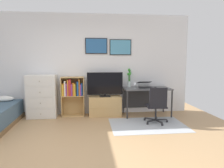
{
  "coord_description": "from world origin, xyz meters",
  "views": [
    {
      "loc": [
        0.3,
        -3.23,
        1.5
      ],
      "look_at": [
        0.83,
        1.5,
        0.92
      ],
      "focal_mm": 33.1,
      "sensor_mm": 36.0,
      "label": 1
    }
  ],
  "objects": [
    {
      "name": "tv_stand",
      "position": [
        0.71,
        2.17,
        0.26
      ],
      "size": [
        0.85,
        0.41,
        0.51
      ],
      "color": "tan",
      "rests_on": "ground_plane"
    },
    {
      "name": "wall_back_with_posters",
      "position": [
        0.01,
        2.43,
        1.36
      ],
      "size": [
        6.12,
        0.09,
        2.7
      ],
      "color": "white",
      "rests_on": "ground_plane"
    },
    {
      "name": "wine_glass",
      "position": [
        1.48,
        1.97,
        0.87
      ],
      "size": [
        0.07,
        0.07,
        0.18
      ],
      "color": "silver",
      "rests_on": "desk"
    },
    {
      "name": "office_chair",
      "position": [
        1.85,
        1.31,
        0.46
      ],
      "size": [
        0.57,
        0.58,
        0.86
      ],
      "rotation": [
        0.0,
        0.0,
        -0.07
      ],
      "color": "#232326",
      "rests_on": "ground_plane"
    },
    {
      "name": "bamboo_vase",
      "position": [
        1.39,
        2.29,
        1.0
      ],
      "size": [
        0.11,
        0.11,
        0.5
      ],
      "color": "silver",
      "rests_on": "desk"
    },
    {
      "name": "television",
      "position": [
        0.71,
        2.15,
        0.84
      ],
      "size": [
        0.94,
        0.16,
        0.64
      ],
      "color": "black",
      "rests_on": "tv_stand"
    },
    {
      "name": "area_rug",
      "position": [
        1.62,
        1.22,
        0.0
      ],
      "size": [
        1.7,
        1.2,
        0.01
      ],
      "primitive_type": "cube",
      "color": "#B2B7BC",
      "rests_on": "ground_plane"
    },
    {
      "name": "dresser",
      "position": [
        -0.91,
        2.15,
        0.55
      ],
      "size": [
        0.73,
        0.46,
        1.11
      ],
      "color": "white",
      "rests_on": "ground_plane"
    },
    {
      "name": "computer_mouse",
      "position": [
        2.04,
        2.02,
        0.76
      ],
      "size": [
        0.06,
        0.1,
        0.03
      ],
      "primitive_type": "ellipsoid",
      "color": "#262628",
      "rests_on": "desk"
    },
    {
      "name": "ground_plane",
      "position": [
        0.0,
        0.0,
        0.0
      ],
      "size": [
        7.2,
        7.2,
        0.0
      ],
      "primitive_type": "plane",
      "color": "tan"
    },
    {
      "name": "laptop",
      "position": [
        1.8,
        2.15,
        0.8
      ],
      "size": [
        0.39,
        0.42,
        0.16
      ],
      "rotation": [
        0.0,
        0.0,
        0.06
      ],
      "color": "black",
      "rests_on": "desk"
    },
    {
      "name": "bookshelf",
      "position": [
        -0.14,
        2.21,
        0.63
      ],
      "size": [
        0.59,
        0.3,
        1.04
      ],
      "color": "tan",
      "rests_on": "ground_plane"
    },
    {
      "name": "desk",
      "position": [
        1.82,
        2.13,
        0.61
      ],
      "size": [
        1.22,
        0.65,
        0.74
      ],
      "color": "#4C4C4F",
      "rests_on": "ground_plane"
    }
  ]
}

